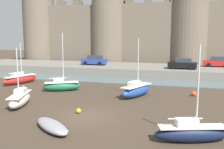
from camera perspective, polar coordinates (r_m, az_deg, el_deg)
ground_plane at (r=20.65m, az=-5.38°, el=-9.03°), size 160.00×160.00×0.00m
water_channel at (r=35.72m, az=3.89°, el=-1.46°), size 80.00×4.50×0.10m
quay_road at (r=42.67m, az=5.89°, el=0.98°), size 58.66×10.00×1.34m
castle at (r=51.29m, az=7.76°, el=10.02°), size 54.12×7.46×19.65m
sailboat_foreground_centre at (r=16.33m, az=16.96°, el=-11.97°), size 4.59×2.36×5.69m
sailboat_midflat_left at (r=24.74m, az=-19.41°, el=-5.02°), size 2.57×4.62×5.17m
sailboat_near_channel_right at (r=30.07m, az=-10.93°, el=-2.37°), size 4.33×3.05×6.51m
sailboat_midflat_centre at (r=26.87m, az=5.33°, el=-3.40°), size 3.07×4.84×5.92m
rowboat_foreground_right at (r=18.02m, az=-12.95°, el=-10.81°), size 3.88×3.42×0.59m
sailboat_foreground_left at (r=35.90m, az=-19.36°, el=-0.94°), size 2.70×5.10×5.31m
mooring_buoy_off_centre at (r=21.40m, az=-7.28°, el=-7.87°), size 0.40×0.40×0.40m
mooring_buoy_near_shore at (r=28.38m, az=17.40°, el=-4.00°), size 0.52×0.52×0.52m
car_quay_west at (r=39.79m, az=15.09°, el=2.30°), size 4.13×1.94×1.62m
car_quay_centre_west at (r=44.02m, az=-3.85°, el=3.14°), size 4.13×1.94×1.62m
car_quay_centre_east at (r=44.41m, az=21.95°, el=2.59°), size 4.13×1.94×1.62m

